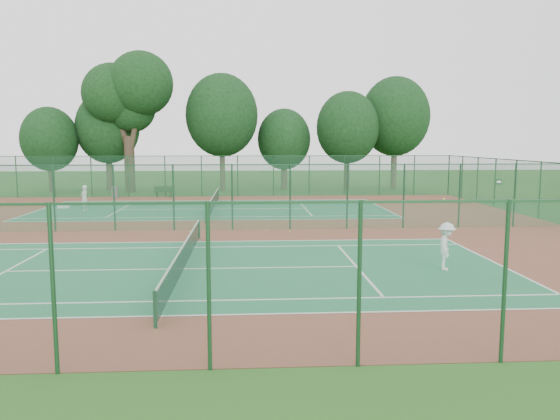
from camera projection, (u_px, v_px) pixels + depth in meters
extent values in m
plane|color=#235119|center=(204.00, 230.00, 28.97)|extent=(120.00, 120.00, 0.00)
cube|color=maroon|center=(204.00, 230.00, 28.97)|extent=(40.00, 36.00, 0.01)
cube|color=#226C44|center=(184.00, 269.00, 20.05)|extent=(23.77, 10.97, 0.01)
cube|color=#226C47|center=(214.00, 209.00, 37.88)|extent=(23.77, 10.97, 0.01)
cube|color=#17452B|center=(220.00, 176.00, 46.58)|extent=(40.00, 0.02, 3.50)
cube|color=black|center=(219.00, 156.00, 46.37)|extent=(40.00, 0.05, 0.05)
cube|color=#1B5335|center=(132.00, 288.00, 10.93)|extent=(40.00, 0.02, 3.50)
cube|color=#163E20|center=(129.00, 204.00, 10.71)|extent=(40.00, 0.05, 0.05)
cube|color=#1B522D|center=(203.00, 197.00, 28.75)|extent=(40.00, 0.02, 3.50)
cube|color=#133621|center=(202.00, 165.00, 28.54)|extent=(40.00, 0.05, 0.05)
cylinder|color=#13341D|center=(155.00, 310.00, 13.66)|extent=(0.10, 0.10, 0.97)
cylinder|color=#13341D|center=(199.00, 229.00, 26.33)|extent=(0.10, 0.10, 0.97)
cube|color=black|center=(184.00, 256.00, 20.00)|extent=(0.02, 12.80, 0.85)
cube|color=silver|center=(184.00, 245.00, 19.94)|extent=(0.04, 12.80, 0.06)
cylinder|color=#143820|center=(207.00, 214.00, 31.48)|extent=(0.10, 0.10, 0.97)
cylinder|color=#143820|center=(218.00, 194.00, 44.16)|extent=(0.10, 0.10, 0.97)
cube|color=black|center=(214.00, 202.00, 37.82)|extent=(0.02, 12.80, 0.85)
cube|color=silver|center=(213.00, 196.00, 37.77)|extent=(0.04, 12.80, 0.06)
imported|color=white|center=(446.00, 246.00, 19.79)|extent=(1.00, 1.28, 1.74)
imported|color=silver|center=(84.00, 198.00, 36.61)|extent=(0.60, 0.73, 1.74)
cylinder|color=slate|center=(115.00, 192.00, 45.38)|extent=(0.61, 0.61, 0.99)
cube|color=black|center=(157.00, 194.00, 46.10)|extent=(0.11, 0.40, 0.45)
cube|color=black|center=(171.00, 194.00, 46.08)|extent=(0.11, 0.40, 0.45)
cube|color=black|center=(164.00, 192.00, 46.06)|extent=(1.52, 0.53, 0.05)
cube|color=black|center=(163.00, 189.00, 45.83)|extent=(1.49, 0.16, 0.45)
cube|color=white|center=(64.00, 206.00, 38.27)|extent=(0.77, 0.31, 0.29)
sphere|color=#F0F238|center=(289.00, 231.00, 28.37)|extent=(0.06, 0.06, 0.06)
sphere|color=#B0CE2F|center=(267.00, 230.00, 28.78)|extent=(0.08, 0.08, 0.08)
sphere|color=yellow|center=(191.00, 232.00, 28.15)|extent=(0.07, 0.07, 0.07)
cylinder|color=#33271C|center=(130.00, 164.00, 50.47)|extent=(0.95, 0.95, 5.16)
cylinder|color=#33271C|center=(120.00, 122.00, 50.20)|extent=(1.75, 0.52, 5.14)
cylinder|color=#33271C|center=(136.00, 119.00, 49.83)|extent=(1.63, 0.48, 5.57)
sphere|color=black|center=(113.00, 93.00, 49.84)|extent=(5.51, 5.51, 5.51)
sphere|color=black|center=(141.00, 84.00, 49.46)|extent=(5.85, 5.85, 5.85)
sphere|color=black|center=(131.00, 108.00, 50.52)|extent=(4.48, 4.48, 4.48)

